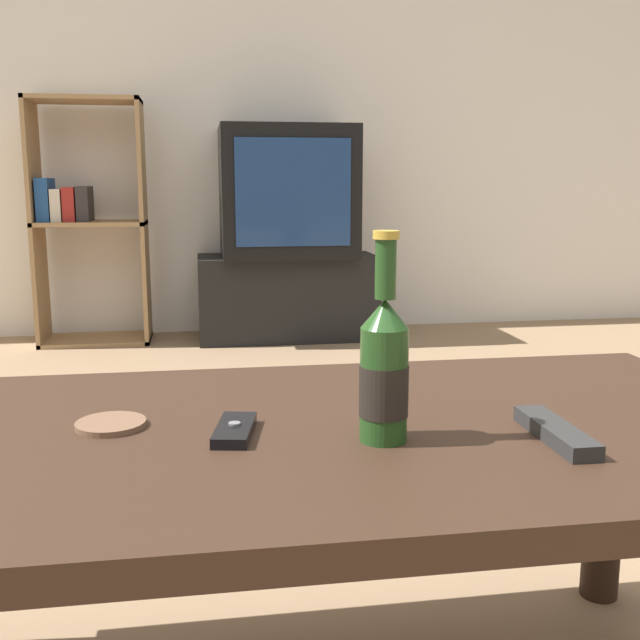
{
  "coord_description": "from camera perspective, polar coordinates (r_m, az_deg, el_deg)",
  "views": [
    {
      "loc": [
        -0.13,
        -0.95,
        0.78
      ],
      "look_at": [
        0.06,
        0.23,
        0.56
      ],
      "focal_mm": 42.0,
      "sensor_mm": 36.0,
      "label": 1
    }
  ],
  "objects": [
    {
      "name": "back_wall",
      "position": [
        4.01,
        -7.47,
        17.86
      ],
      "size": [
        8.0,
        0.05,
        2.6
      ],
      "color": "silver",
      "rests_on": "ground_plane"
    },
    {
      "name": "coffee_table",
      "position": [
        1.03,
        -1.08,
        -11.42
      ],
      "size": [
        1.33,
        0.66,
        0.46
      ],
      "color": "#332116",
      "rests_on": "ground_plane"
    },
    {
      "name": "tv_stand",
      "position": [
        3.77,
        -2.49,
        1.77
      ],
      "size": [
        0.88,
        0.38,
        0.42
      ],
      "color": "black",
      "rests_on": "ground_plane"
    },
    {
      "name": "television",
      "position": [
        3.73,
        -2.55,
        9.73
      ],
      "size": [
        0.65,
        0.54,
        0.63
      ],
      "color": "black",
      "rests_on": "tv_stand"
    },
    {
      "name": "bookshelf",
      "position": [
        3.8,
        -17.53,
        7.42
      ],
      "size": [
        0.52,
        0.3,
        1.17
      ],
      "color": "#99754C",
      "rests_on": "ground_plane"
    },
    {
      "name": "beer_bottle",
      "position": [
        0.93,
        4.9,
        -3.76
      ],
      "size": [
        0.06,
        0.06,
        0.26
      ],
      "color": "#1E4219",
      "rests_on": "coffee_table"
    },
    {
      "name": "cell_phone",
      "position": [
        0.98,
        -6.53,
        -8.32
      ],
      "size": [
        0.06,
        0.12,
        0.02
      ],
      "rotation": [
        0.0,
        0.0,
        -0.19
      ],
      "color": "black",
      "rests_on": "coffee_table"
    },
    {
      "name": "remote_control",
      "position": [
        1.0,
        17.51,
        -8.14
      ],
      "size": [
        0.04,
        0.17,
        0.02
      ],
      "rotation": [
        0.0,
        0.0,
        -0.0
      ],
      "color": "#282828",
      "rests_on": "coffee_table"
    },
    {
      "name": "coaster",
      "position": [
        1.04,
        -15.65,
        -7.65
      ],
      "size": [
        0.09,
        0.09,
        0.01
      ],
      "color": "brown",
      "rests_on": "coffee_table"
    }
  ]
}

